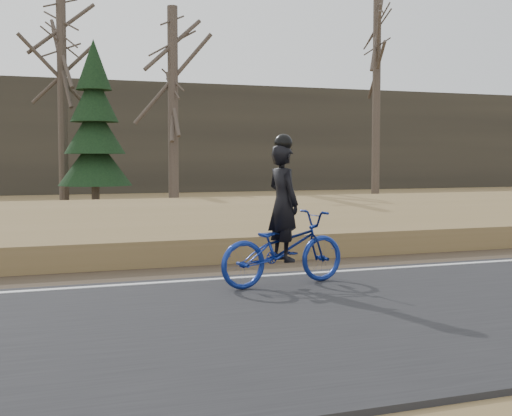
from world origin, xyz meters
name	(u,v)px	position (x,y,z in m)	size (l,w,h in m)	color
shoulder	(487,255)	(0.00, 1.20, 0.02)	(120.00, 1.60, 0.04)	#473A2B
embankment	(402,230)	(0.00, 4.20, 0.22)	(120.00, 5.00, 0.44)	olive
ballast	(328,217)	(0.00, 8.00, 0.23)	(120.00, 3.00, 0.45)	slate
railroad	(328,206)	(0.00, 8.00, 0.53)	(120.00, 2.40, 0.29)	black
treeline_backdrop	(154,139)	(0.00, 30.00, 3.00)	(120.00, 4.00, 6.00)	#383328
cyclist	(283,238)	(-5.03, -0.60, 0.74)	(2.11, 1.03, 2.17)	navy
bare_tree_left	(63,102)	(-6.29, 17.13, 3.93)	(0.36, 0.36, 7.86)	brown
bare_tree_near_left	(173,110)	(-2.85, 14.34, 3.56)	(0.36, 0.36, 7.11)	brown
bare_tree_center	(376,99)	(7.17, 17.67, 4.47)	(0.36, 0.36, 8.95)	brown
conifer	(95,130)	(-5.35, 15.74, 2.87)	(2.60, 2.60, 6.07)	brown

